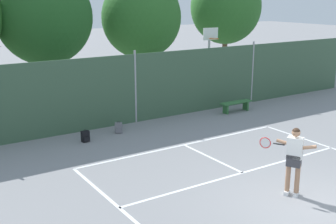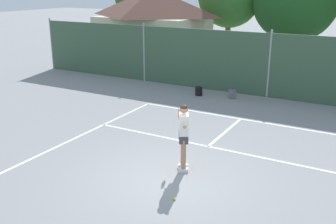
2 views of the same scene
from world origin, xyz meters
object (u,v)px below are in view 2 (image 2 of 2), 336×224
at_px(tennis_player, 183,131).
at_px(tennis_ball, 174,199).
at_px(backpack_black, 199,91).
at_px(backpack_grey, 232,94).

distance_m(tennis_player, tennis_ball, 1.95).
relative_size(tennis_ball, backpack_black, 0.14).
height_order(tennis_ball, backpack_black, backpack_black).
distance_m(tennis_ball, backpack_black, 9.24).
xyz_separation_m(tennis_ball, backpack_grey, (-1.91, 8.91, 0.16)).
distance_m(tennis_ball, backpack_grey, 9.11).
bearing_deg(backpack_black, tennis_ball, -68.47).
xyz_separation_m(tennis_player, backpack_black, (-2.83, 7.07, -0.92)).
bearing_deg(backpack_grey, tennis_player, -79.67).
relative_size(tennis_player, backpack_grey, 4.01).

